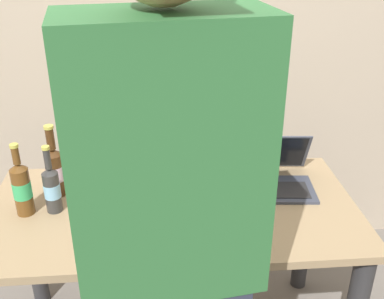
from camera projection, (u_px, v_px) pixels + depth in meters
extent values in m
cube|color=#9E8460|center=(173.00, 210.00, 1.82)|extent=(1.46, 0.73, 0.03)
cylinder|color=#2D2D30|center=(33.00, 245.00, 2.20)|extent=(0.08, 0.08, 0.69)
cylinder|color=#2D2D30|center=(305.00, 231.00, 2.30)|extent=(0.08, 0.08, 0.69)
cube|color=#383D4C|center=(272.00, 189.00, 1.92)|extent=(0.36, 0.24, 0.01)
cube|color=#232326|center=(273.00, 190.00, 1.90)|extent=(0.30, 0.15, 0.00)
cube|color=#383D4C|center=(269.00, 152.00, 2.01)|extent=(0.35, 0.13, 0.19)
cube|color=black|center=(269.00, 152.00, 2.01)|extent=(0.32, 0.11, 0.17)
cylinder|color=#333333|center=(52.00, 192.00, 1.76)|extent=(0.06, 0.06, 0.16)
cone|color=#333333|center=(49.00, 171.00, 1.72)|extent=(0.06, 0.06, 0.02)
cylinder|color=#333333|center=(47.00, 159.00, 1.69)|extent=(0.03, 0.03, 0.08)
cylinder|color=#BFB74C|center=(45.00, 148.00, 1.67)|extent=(0.03, 0.03, 0.01)
cylinder|color=#7FBAE3|center=(52.00, 190.00, 1.75)|extent=(0.06, 0.06, 0.06)
cylinder|color=#472B14|center=(56.00, 175.00, 1.86)|extent=(0.07, 0.07, 0.18)
cone|color=#472B14|center=(52.00, 152.00, 1.82)|extent=(0.07, 0.07, 0.03)
cylinder|color=#472B14|center=(50.00, 139.00, 1.79)|extent=(0.03, 0.03, 0.09)
cylinder|color=#BFB74C|center=(48.00, 127.00, 1.77)|extent=(0.04, 0.04, 0.01)
cylinder|color=#D2B0C7|center=(55.00, 173.00, 1.86)|extent=(0.07, 0.07, 0.06)
cylinder|color=brown|center=(23.00, 192.00, 1.74)|extent=(0.07, 0.07, 0.19)
cone|color=brown|center=(18.00, 167.00, 1.69)|extent=(0.07, 0.07, 0.02)
cylinder|color=brown|center=(16.00, 156.00, 1.67)|extent=(0.03, 0.03, 0.07)
cylinder|color=#BFB74C|center=(14.00, 146.00, 1.65)|extent=(0.03, 0.03, 0.01)
cylinder|color=#36AE64|center=(22.00, 189.00, 1.73)|extent=(0.07, 0.07, 0.07)
cube|color=#2D6B38|center=(168.00, 162.00, 1.04)|extent=(0.47, 0.28, 0.66)
cylinder|color=#19598C|center=(104.00, 172.00, 1.98)|extent=(0.08, 0.08, 0.09)
torus|color=#19598C|center=(114.00, 170.00, 1.98)|extent=(0.06, 0.01, 0.06)
cube|color=tan|center=(164.00, 21.00, 2.26)|extent=(6.00, 0.10, 2.60)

